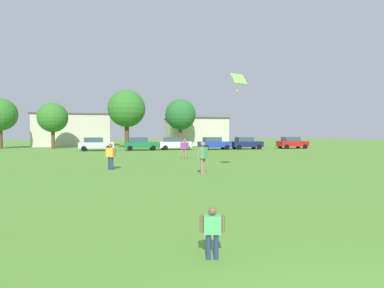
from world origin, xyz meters
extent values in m
plane|color=#568C33|center=(0.00, 30.00, 0.00)|extent=(160.00, 160.00, 0.00)
cylinder|color=navy|center=(-1.14, 3.42, 0.23)|extent=(0.09, 0.09, 0.46)
cylinder|color=navy|center=(-1.01, 3.38, 0.23)|extent=(0.09, 0.09, 0.46)
cube|color=#4CB266|center=(-1.08, 3.40, 0.63)|extent=(0.34, 0.24, 0.33)
cylinder|color=brown|center=(-1.26, 3.44, 0.64)|extent=(0.07, 0.07, 0.31)
cylinder|color=brown|center=(-0.89, 3.35, 0.64)|extent=(0.07, 0.07, 0.31)
sphere|color=brown|center=(-1.08, 3.40, 0.87)|extent=(0.14, 0.14, 0.14)
cylinder|color=#8C7259|center=(1.94, 14.80, 0.43)|extent=(0.16, 0.16, 0.87)
cylinder|color=#8C7259|center=(2.11, 15.00, 0.43)|extent=(0.16, 0.16, 0.87)
cube|color=#4CB266|center=(2.02, 14.90, 1.18)|extent=(0.62, 0.65, 0.62)
cylinder|color=#936B4C|center=(1.79, 14.63, 1.20)|extent=(0.13, 0.13, 0.58)
cylinder|color=#936B4C|center=(2.25, 15.18, 1.20)|extent=(0.13, 0.13, 0.58)
sphere|color=#936B4C|center=(2.02, 14.90, 1.64)|extent=(0.27, 0.27, 0.27)
cylinder|color=navy|center=(-3.01, 18.28, 0.39)|extent=(0.15, 0.15, 0.79)
cylinder|color=navy|center=(-2.83, 18.12, 0.39)|extent=(0.15, 0.15, 0.79)
cube|color=yellow|center=(-2.92, 18.20, 1.07)|extent=(0.59, 0.57, 0.56)
cylinder|color=brown|center=(-3.16, 18.42, 1.08)|extent=(0.11, 0.11, 0.53)
cylinder|color=brown|center=(-2.68, 17.98, 1.08)|extent=(0.11, 0.11, 0.53)
sphere|color=brown|center=(-2.92, 18.20, 1.49)|extent=(0.25, 0.25, 0.25)
cylinder|color=#8C7259|center=(3.14, 25.07, 0.42)|extent=(0.16, 0.16, 0.84)
cylinder|color=#8C7259|center=(3.33, 24.91, 0.42)|extent=(0.16, 0.16, 0.84)
cube|color=purple|center=(3.24, 24.99, 1.14)|extent=(0.63, 0.60, 0.60)
cylinder|color=#936B4C|center=(2.97, 25.21, 1.16)|extent=(0.12, 0.12, 0.56)
cylinder|color=#936B4C|center=(3.50, 24.77, 1.16)|extent=(0.12, 0.12, 0.56)
sphere|color=#936B4C|center=(3.24, 24.99, 1.59)|extent=(0.26, 0.26, 0.26)
cube|color=#8CD859|center=(4.19, 15.08, 5.33)|extent=(1.03, 0.72, 0.59)
sphere|color=yellow|center=(4.19, 15.08, 5.08)|extent=(0.10, 0.10, 0.10)
sphere|color=yellow|center=(4.14, 15.08, 4.86)|extent=(0.10, 0.10, 0.10)
sphere|color=yellow|center=(4.09, 15.08, 4.64)|extent=(0.10, 0.10, 0.10)
cube|color=silver|center=(-4.76, 40.14, 0.70)|extent=(4.30, 1.80, 0.76)
cube|color=#334756|center=(-5.11, 40.14, 1.38)|extent=(2.24, 1.58, 0.60)
cylinder|color=black|center=(-3.30, 41.04, 0.32)|extent=(0.64, 0.22, 0.64)
cylinder|color=black|center=(-3.30, 39.24, 0.32)|extent=(0.64, 0.22, 0.64)
cylinder|color=black|center=(-6.22, 41.04, 0.32)|extent=(0.64, 0.22, 0.64)
cylinder|color=black|center=(-6.22, 39.24, 0.32)|extent=(0.64, 0.22, 0.64)
cube|color=#196B38|center=(0.78, 39.81, 0.70)|extent=(4.30, 1.80, 0.76)
cube|color=#334756|center=(0.44, 39.81, 1.38)|extent=(2.24, 1.58, 0.60)
cylinder|color=black|center=(2.25, 40.71, 0.32)|extent=(0.64, 0.22, 0.64)
cylinder|color=black|center=(2.25, 38.91, 0.32)|extent=(0.64, 0.22, 0.64)
cylinder|color=black|center=(-0.68, 40.71, 0.32)|extent=(0.64, 0.22, 0.64)
cylinder|color=black|center=(-0.68, 38.91, 0.32)|extent=(0.64, 0.22, 0.64)
cube|color=white|center=(5.30, 40.03, 0.70)|extent=(4.30, 1.80, 0.76)
cube|color=#334756|center=(4.96, 40.03, 1.38)|extent=(2.24, 1.58, 0.60)
cylinder|color=black|center=(6.77, 40.93, 0.32)|extent=(0.64, 0.22, 0.64)
cylinder|color=black|center=(6.77, 39.13, 0.32)|extent=(0.64, 0.22, 0.64)
cylinder|color=black|center=(3.84, 40.93, 0.32)|extent=(0.64, 0.22, 0.64)
cylinder|color=black|center=(3.84, 39.13, 0.32)|extent=(0.64, 0.22, 0.64)
cube|color=#1E38AD|center=(10.56, 39.15, 0.70)|extent=(4.30, 1.80, 0.76)
cube|color=#334756|center=(10.21, 39.15, 1.38)|extent=(2.24, 1.58, 0.60)
cylinder|color=black|center=(12.02, 40.05, 0.32)|extent=(0.64, 0.22, 0.64)
cylinder|color=black|center=(12.02, 38.25, 0.32)|extent=(0.64, 0.22, 0.64)
cylinder|color=black|center=(9.09, 40.05, 0.32)|extent=(0.64, 0.22, 0.64)
cylinder|color=black|center=(9.09, 38.25, 0.32)|extent=(0.64, 0.22, 0.64)
cube|color=#141E4C|center=(15.18, 39.06, 0.70)|extent=(4.30, 1.80, 0.76)
cube|color=#334756|center=(14.83, 39.06, 1.38)|extent=(2.24, 1.58, 0.60)
cylinder|color=black|center=(16.64, 39.96, 0.32)|extent=(0.64, 0.22, 0.64)
cylinder|color=black|center=(16.64, 38.16, 0.32)|extent=(0.64, 0.22, 0.64)
cylinder|color=black|center=(13.71, 39.96, 0.32)|extent=(0.64, 0.22, 0.64)
cylinder|color=black|center=(13.71, 38.16, 0.32)|extent=(0.64, 0.22, 0.64)
cube|color=red|center=(22.41, 39.29, 0.70)|extent=(4.30, 1.80, 0.76)
cube|color=#334756|center=(22.06, 39.29, 1.38)|extent=(2.24, 1.58, 0.60)
cylinder|color=black|center=(23.87, 40.19, 0.32)|extent=(0.64, 0.22, 0.64)
cylinder|color=black|center=(23.87, 38.39, 0.32)|extent=(0.64, 0.22, 0.64)
cylinder|color=black|center=(20.95, 40.19, 0.32)|extent=(0.64, 0.22, 0.64)
cylinder|color=black|center=(20.95, 38.39, 0.32)|extent=(0.64, 0.22, 0.64)
cylinder|color=brown|center=(-18.25, 48.67, 1.47)|extent=(0.54, 0.54, 2.93)
sphere|color=#337528|center=(-18.25, 48.67, 4.90)|extent=(4.63, 4.63, 4.63)
cylinder|color=brown|center=(-11.02, 46.96, 1.33)|extent=(0.49, 0.49, 2.66)
sphere|color=#337528|center=(-11.02, 46.96, 4.45)|extent=(4.20, 4.20, 4.20)
cylinder|color=brown|center=(-0.71, 47.01, 1.77)|extent=(0.65, 0.65, 3.53)
sphere|color=#337528|center=(-0.71, 47.01, 5.90)|extent=(5.58, 5.58, 5.58)
cylinder|color=brown|center=(7.79, 48.36, 1.56)|extent=(0.57, 0.57, 3.11)
sphere|color=#286B2D|center=(7.79, 48.36, 5.20)|extent=(4.91, 4.91, 4.91)
cube|color=beige|center=(12.28, 56.06, 2.41)|extent=(10.01, 8.99, 4.82)
cube|color=#4C4742|center=(12.28, 56.06, 4.94)|extent=(10.41, 9.35, 0.24)
cube|color=beige|center=(-9.26, 56.06, 2.63)|extent=(12.14, 6.75, 5.25)
cube|color=#4C4742|center=(-9.26, 56.06, 5.37)|extent=(12.62, 7.02, 0.24)
camera|label=1|loc=(-2.79, -2.01, 2.27)|focal=30.00mm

